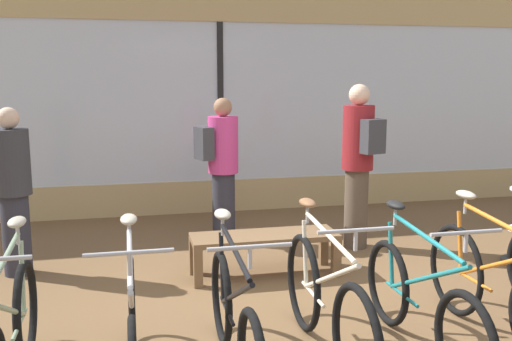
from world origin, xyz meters
The scene contains 12 objects.
ground_plane centered at (0.00, 0.00, 0.00)m, with size 24.00×24.00×0.00m, color brown.
shop_back_wall centered at (0.00, 3.86, 1.64)m, with size 12.00×0.08×3.20m.
bicycle_far_left centered at (-1.96, -0.52, 0.38)m, with size 0.46×1.72×1.02m.
bicycle_left centered at (-1.26, -0.55, 0.38)m, with size 0.46×1.67×1.02m.
bicycle_center_left centered at (-0.63, -0.58, 0.37)m, with size 0.46×1.71×1.02m.
bicycle_center centered at (0.00, -0.50, 0.40)m, with size 0.46×1.76×1.05m.
bicycle_center_right centered at (0.66, -0.56, 0.37)m, with size 0.46×1.70×1.01m.
bicycle_right centered at (1.27, -0.50, 0.40)m, with size 0.46×1.77×1.05m.
display_bench centered at (-0.01, 1.20, 0.33)m, with size 1.40×0.44×0.41m.
customer_near_rack centered at (1.19, 1.84, 0.98)m, with size 0.42×0.54×1.81m.
customer_by_window centered at (-2.32, 1.75, 0.84)m, with size 0.46×0.46×1.61m.
customer_mid_floor centered at (-0.22, 2.39, 0.89)m, with size 0.55×0.43×1.65m.
Camera 1 is at (-1.24, -3.90, 1.91)m, focal length 40.00 mm.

